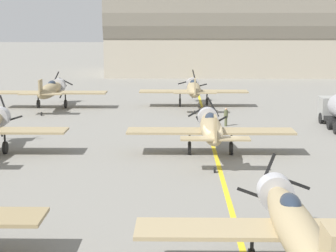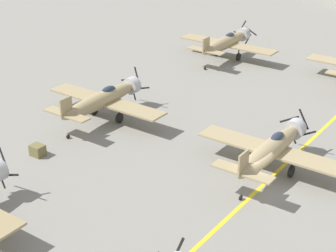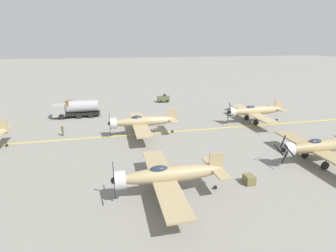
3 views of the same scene
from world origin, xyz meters
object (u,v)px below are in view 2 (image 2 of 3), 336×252
airplane_mid_left (103,99)px  supply_crate_by_tanker (38,150)px  airplane_mid_center (272,149)px  airplane_far_left (226,42)px

airplane_mid_left → supply_crate_by_tanker: airplane_mid_left is taller
airplane_mid_center → supply_crate_by_tanker: size_ratio=11.16×
airplane_far_left → airplane_mid_left: size_ratio=1.00×
airplane_mid_center → airplane_mid_left: bearing=163.7°
airplane_mid_center → supply_crate_by_tanker: airplane_mid_center is taller
airplane_mid_center → airplane_mid_left: airplane_mid_left is taller
airplane_mid_left → supply_crate_by_tanker: 8.25m
airplane_mid_center → airplane_far_left: same height
supply_crate_by_tanker → airplane_far_left: bearing=89.9°
airplane_mid_center → airplane_mid_left: 16.36m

